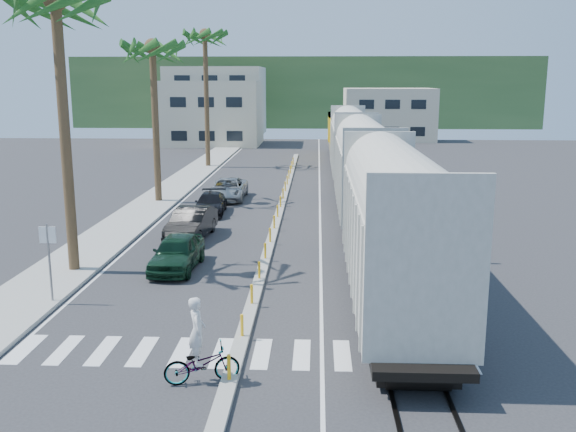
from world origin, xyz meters
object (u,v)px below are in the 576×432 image
object	(u,v)px
car_second	(191,223)
street_sign	(49,252)
cyclist	(201,356)
car_lead	(177,252)

from	to	relation	value
car_second	street_sign	bearing A→B (deg)	-102.20
street_sign	car_second	size ratio (longest dim) A/B	0.61
street_sign	cyclist	world-z (taller)	street_sign
cyclist	street_sign	bearing A→B (deg)	32.16
street_sign	car_second	xyz separation A→B (m)	(3.13, 10.20, -1.18)
car_second	car_lead	bearing A→B (deg)	-80.25
street_sign	car_second	distance (m)	10.74
cyclist	car_lead	bearing A→B (deg)	-0.14
car_lead	car_second	size ratio (longest dim) A/B	0.92
car_lead	cyclist	world-z (taller)	cyclist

